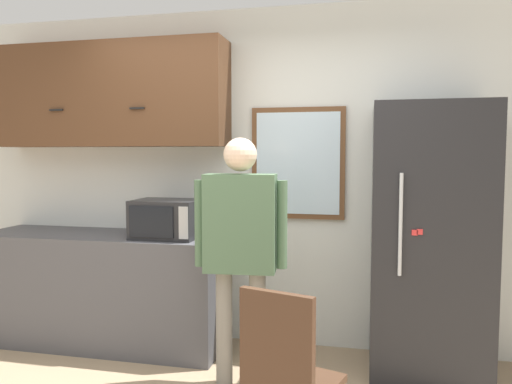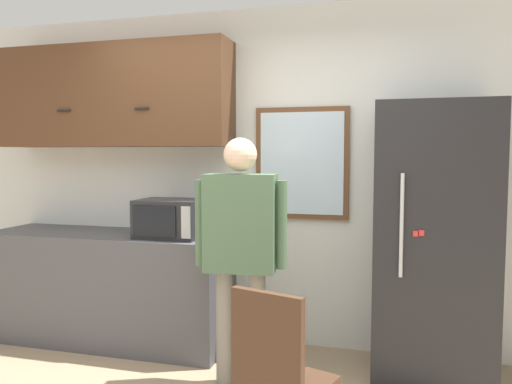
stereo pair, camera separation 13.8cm
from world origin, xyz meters
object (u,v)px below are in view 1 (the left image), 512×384
object	(u,v)px
refrigerator	(429,240)
chair	(286,374)
microwave	(167,219)
person	(240,236)

from	to	relation	value
refrigerator	chair	xyz separation A→B (m)	(-0.78, -1.34, -0.44)
microwave	person	world-z (taller)	person
microwave	chair	distance (m)	1.80
microwave	chair	bearing A→B (deg)	-48.22
microwave	refrigerator	size ratio (longest dim) A/B	0.26
person	chair	size ratio (longest dim) A/B	1.79
microwave	refrigerator	xyz separation A→B (m)	(1.93, 0.06, -0.10)
microwave	refrigerator	distance (m)	1.93
refrigerator	chair	bearing A→B (deg)	-120.30
chair	person	bearing A→B (deg)	-44.82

